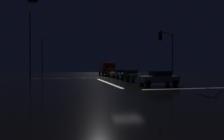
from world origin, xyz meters
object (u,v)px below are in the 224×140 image
at_px(sedan_green, 131,75).
at_px(streetlamp_left_near, 30,41).
at_px(box_truck, 106,68).
at_px(traffic_signal_ne, 168,47).
at_px(sedan_gray_crossing, 159,78).
at_px(streetlamp_left_far, 42,53).
at_px(sedan_orange, 112,73).
at_px(sedan_white, 121,74).

xyz_separation_m(sedan_green, streetlamp_left_near, (-14.13, 3.08, 4.93)).
xyz_separation_m(box_truck, traffic_signal_ne, (3.82, -23.02, 2.90)).
bearing_deg(sedan_gray_crossing, streetlamp_left_near, 144.23).
bearing_deg(streetlamp_left_far, box_truck, 1.41).
xyz_separation_m(sedan_orange, box_truck, (0.32, 7.69, 0.91)).
bearing_deg(sedan_green, box_truck, 89.50).
bearing_deg(streetlamp_left_near, box_truck, 48.83).
relative_size(box_truck, traffic_signal_ne, 1.25).
bearing_deg(streetlamp_left_far, streetlamp_left_near, -90.00).
distance_m(sedan_gray_crossing, streetlamp_left_far, 30.91).
bearing_deg(streetlamp_left_near, traffic_signal_ne, -20.21).
distance_m(sedan_white, sedan_orange, 5.74).
xyz_separation_m(box_truck, streetlamp_left_far, (-14.30, -0.35, 3.22)).
bearing_deg(sedan_orange, sedan_gray_crossing, -87.21).
bearing_deg(sedan_gray_crossing, box_truck, 91.32).
bearing_deg(box_truck, sedan_gray_crossing, -88.68).
xyz_separation_m(sedan_white, streetlamp_left_near, (-14.23, -2.93, 4.93)).
bearing_deg(sedan_orange, traffic_signal_ne, -74.89).
relative_size(box_truck, sedan_gray_crossing, 1.91).
distance_m(sedan_orange, streetlamp_left_far, 16.32).
bearing_deg(sedan_gray_crossing, streetlamp_left_far, 119.16).
height_order(sedan_white, box_truck, box_truck).
xyz_separation_m(sedan_gray_crossing, streetlamp_left_near, (-14.93, 10.76, 4.93)).
bearing_deg(box_truck, streetlamp_left_far, -178.59).
relative_size(sedan_green, streetlamp_left_near, 0.43).
height_order(sedan_green, streetlamp_left_far, streetlamp_left_far).
height_order(sedan_white, traffic_signal_ne, traffic_signal_ne).
height_order(sedan_orange, streetlamp_left_far, streetlamp_left_far).
bearing_deg(streetlamp_left_far, traffic_signal_ne, -51.37).
distance_m(traffic_signal_ne, streetlamp_left_far, 29.03).
relative_size(sedan_green, traffic_signal_ne, 0.65).
bearing_deg(traffic_signal_ne, sedan_green, 137.98).
xyz_separation_m(sedan_green, box_truck, (0.17, 19.43, 0.91)).
distance_m(sedan_green, sedan_gray_crossing, 7.72).
distance_m(sedan_green, streetlamp_left_near, 15.28).
bearing_deg(sedan_white, sedan_green, -90.96).
distance_m(sedan_orange, streetlamp_left_near, 17.17).
distance_m(sedan_orange, traffic_signal_ne, 16.33).
bearing_deg(sedan_green, traffic_signal_ne, -42.02).
bearing_deg(sedan_white, box_truck, 89.70).
bearing_deg(box_truck, traffic_signal_ne, -80.58).
relative_size(sedan_orange, streetlamp_left_far, 0.51).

